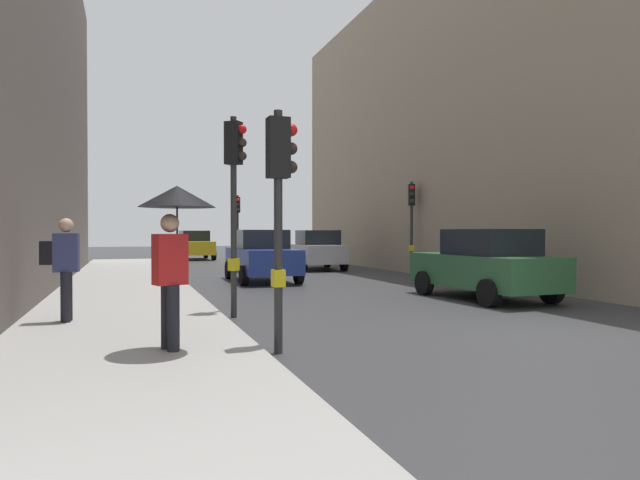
{
  "coord_description": "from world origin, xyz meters",
  "views": [
    {
      "loc": [
        -6.3,
        -7.84,
        1.7
      ],
      "look_at": [
        -1.09,
        7.53,
        1.46
      ],
      "focal_mm": 32.02,
      "sensor_mm": 36.0,
      "label": 1
    }
  ],
  "objects_px": {
    "car_blue_van": "(262,256)",
    "pedestrian_with_umbrella": "(175,221)",
    "traffic_light_mid_street": "(412,211)",
    "car_yellow_taxi": "(195,245)",
    "traffic_light_near_left": "(280,186)",
    "car_silver_hatchback": "(316,250)",
    "pedestrian_with_grey_backpack": "(63,263)",
    "traffic_light_far_median": "(238,216)",
    "traffic_light_near_right": "(235,179)",
    "car_green_estate": "(485,264)"
  },
  "relations": [
    {
      "from": "traffic_light_mid_street",
      "to": "pedestrian_with_umbrella",
      "type": "height_order",
      "value": "traffic_light_mid_street"
    },
    {
      "from": "traffic_light_near_left",
      "to": "pedestrian_with_grey_backpack",
      "type": "distance_m",
      "value": 4.39
    },
    {
      "from": "car_green_estate",
      "to": "pedestrian_with_umbrella",
      "type": "distance_m",
      "value": 9.18
    },
    {
      "from": "car_blue_van",
      "to": "car_silver_hatchback",
      "type": "distance_m",
      "value": 6.47
    },
    {
      "from": "car_blue_van",
      "to": "pedestrian_with_umbrella",
      "type": "xyz_separation_m",
      "value": [
        -3.78,
        -11.47,
        0.96
      ]
    },
    {
      "from": "pedestrian_with_umbrella",
      "to": "traffic_light_far_median",
      "type": "bearing_deg",
      "value": 77.54
    },
    {
      "from": "car_yellow_taxi",
      "to": "pedestrian_with_grey_backpack",
      "type": "distance_m",
      "value": 25.39
    },
    {
      "from": "traffic_light_near_left",
      "to": "pedestrian_with_umbrella",
      "type": "distance_m",
      "value": 1.51
    },
    {
      "from": "car_blue_van",
      "to": "car_yellow_taxi",
      "type": "bearing_deg",
      "value": 91.52
    },
    {
      "from": "car_silver_hatchback",
      "to": "car_green_estate",
      "type": "relative_size",
      "value": 1.01
    },
    {
      "from": "traffic_light_far_median",
      "to": "car_green_estate",
      "type": "xyz_separation_m",
      "value": [
        2.79,
        -18.7,
        -1.66
      ]
    },
    {
      "from": "car_blue_van",
      "to": "car_silver_hatchback",
      "type": "relative_size",
      "value": 0.98
    },
    {
      "from": "traffic_light_far_median",
      "to": "traffic_light_near_right",
      "type": "distance_m",
      "value": 20.05
    },
    {
      "from": "car_yellow_taxi",
      "to": "car_blue_van",
      "type": "height_order",
      "value": "same"
    },
    {
      "from": "car_yellow_taxi",
      "to": "car_green_estate",
      "type": "bearing_deg",
      "value": -78.9
    },
    {
      "from": "traffic_light_near_right",
      "to": "pedestrian_with_umbrella",
      "type": "xyz_separation_m",
      "value": [
        -1.42,
        -3.54,
        -0.89
      ]
    },
    {
      "from": "traffic_light_near_right",
      "to": "pedestrian_with_umbrella",
      "type": "height_order",
      "value": "traffic_light_near_right"
    },
    {
      "from": "traffic_light_near_right",
      "to": "car_green_estate",
      "type": "xyz_separation_m",
      "value": [
        6.5,
        1.0,
        -1.85
      ]
    },
    {
      "from": "car_yellow_taxi",
      "to": "pedestrian_with_umbrella",
      "type": "xyz_separation_m",
      "value": [
        -3.34,
        -27.88,
        0.96
      ]
    },
    {
      "from": "car_green_estate",
      "to": "pedestrian_with_umbrella",
      "type": "height_order",
      "value": "pedestrian_with_umbrella"
    },
    {
      "from": "car_green_estate",
      "to": "traffic_light_mid_street",
      "type": "bearing_deg",
      "value": 75.15
    },
    {
      "from": "traffic_light_mid_street",
      "to": "car_green_estate",
      "type": "bearing_deg",
      "value": -104.85
    },
    {
      "from": "pedestrian_with_umbrella",
      "to": "pedestrian_with_grey_backpack",
      "type": "xyz_separation_m",
      "value": [
        -1.62,
        2.98,
        -0.68
      ]
    },
    {
      "from": "traffic_light_far_median",
      "to": "traffic_light_near_right",
      "type": "relative_size",
      "value": 0.93
    },
    {
      "from": "car_blue_van",
      "to": "pedestrian_with_umbrella",
      "type": "relative_size",
      "value": 1.96
    },
    {
      "from": "traffic_light_far_median",
      "to": "traffic_light_near_right",
      "type": "height_order",
      "value": "traffic_light_near_right"
    },
    {
      "from": "pedestrian_with_umbrella",
      "to": "pedestrian_with_grey_backpack",
      "type": "distance_m",
      "value": 3.46
    },
    {
      "from": "traffic_light_near_right",
      "to": "traffic_light_mid_street",
      "type": "distance_m",
      "value": 12.33
    },
    {
      "from": "traffic_light_mid_street",
      "to": "car_green_estate",
      "type": "xyz_separation_m",
      "value": [
        -2.08,
        -7.85,
        -1.65
      ]
    },
    {
      "from": "car_blue_van",
      "to": "car_silver_hatchback",
      "type": "xyz_separation_m",
      "value": [
        3.73,
        5.29,
        0.0
      ]
    },
    {
      "from": "car_green_estate",
      "to": "pedestrian_with_grey_backpack",
      "type": "relative_size",
      "value": 2.42
    },
    {
      "from": "traffic_light_mid_street",
      "to": "car_yellow_taxi",
      "type": "xyz_separation_m",
      "value": [
        -6.66,
        15.49,
        -1.65
      ]
    },
    {
      "from": "traffic_light_near_left",
      "to": "car_silver_hatchback",
      "type": "height_order",
      "value": "traffic_light_near_left"
    },
    {
      "from": "traffic_light_near_right",
      "to": "car_silver_hatchback",
      "type": "height_order",
      "value": "traffic_light_near_right"
    },
    {
      "from": "car_green_estate",
      "to": "car_silver_hatchback",
      "type": "bearing_deg",
      "value": 91.93
    },
    {
      "from": "car_blue_van",
      "to": "traffic_light_near_right",
      "type": "bearing_deg",
      "value": -106.55
    },
    {
      "from": "traffic_light_mid_street",
      "to": "car_silver_hatchback",
      "type": "relative_size",
      "value": 0.85
    },
    {
      "from": "traffic_light_mid_street",
      "to": "car_blue_van",
      "type": "distance_m",
      "value": 6.51
    },
    {
      "from": "car_yellow_taxi",
      "to": "car_blue_van",
      "type": "relative_size",
      "value": 1.02
    },
    {
      "from": "car_yellow_taxi",
      "to": "car_silver_hatchback",
      "type": "bearing_deg",
      "value": -69.47
    },
    {
      "from": "traffic_light_far_median",
      "to": "traffic_light_near_right",
      "type": "bearing_deg",
      "value": -100.68
    },
    {
      "from": "traffic_light_mid_street",
      "to": "car_green_estate",
      "type": "height_order",
      "value": "traffic_light_mid_street"
    },
    {
      "from": "car_yellow_taxi",
      "to": "traffic_light_near_right",
      "type": "bearing_deg",
      "value": -94.51
    },
    {
      "from": "traffic_light_near_right",
      "to": "car_yellow_taxi",
      "type": "distance_m",
      "value": 24.49
    },
    {
      "from": "traffic_light_mid_street",
      "to": "car_yellow_taxi",
      "type": "distance_m",
      "value": 16.94
    },
    {
      "from": "traffic_light_far_median",
      "to": "car_green_estate",
      "type": "bearing_deg",
      "value": -81.53
    },
    {
      "from": "car_silver_hatchback",
      "to": "pedestrian_with_umbrella",
      "type": "bearing_deg",
      "value": -114.15
    },
    {
      "from": "traffic_light_near_left",
      "to": "car_yellow_taxi",
      "type": "relative_size",
      "value": 0.79
    },
    {
      "from": "traffic_light_near_left",
      "to": "pedestrian_with_grey_backpack",
      "type": "height_order",
      "value": "traffic_light_near_left"
    },
    {
      "from": "traffic_light_near_right",
      "to": "car_blue_van",
      "type": "distance_m",
      "value": 8.47
    }
  ]
}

